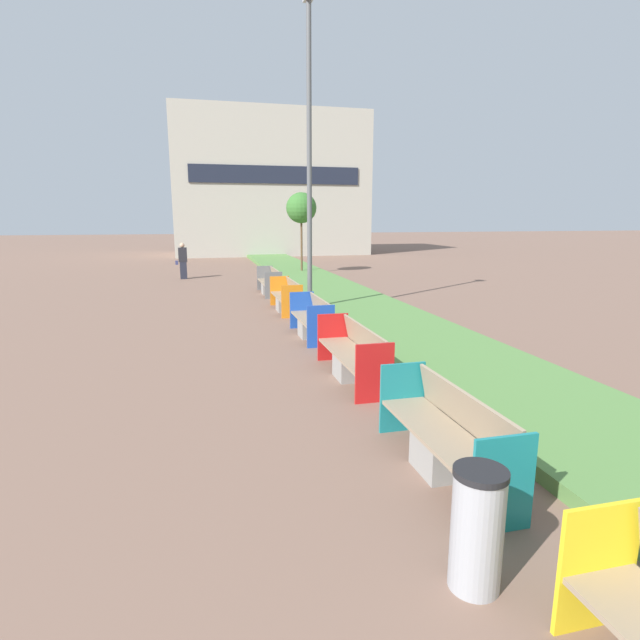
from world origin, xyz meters
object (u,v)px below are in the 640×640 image
bench_red_frame (353,358)px  bench_grey_frame (270,284)px  pedestrian_walking (183,261)px  litter_bin (477,529)px  bench_teal_frame (446,440)px  bench_orange_frame (287,299)px  sapling_tree_far (301,208)px  street_lamp_post (309,148)px  bench_blue_frame (312,322)px

bench_red_frame → bench_grey_frame: size_ratio=1.08×
pedestrian_walking → litter_bin: bearing=-82.9°
bench_teal_frame → bench_red_frame: same height
bench_red_frame → bench_grey_frame: bearing=90.0°
bench_teal_frame → bench_orange_frame: 10.08m
bench_grey_frame → sapling_tree_far: size_ratio=0.57×
bench_teal_frame → street_lamp_post: street_lamp_post is taller
street_lamp_post → pedestrian_walking: size_ratio=5.22×
bench_orange_frame → sapling_tree_far: (2.48, 9.66, 2.86)m
bench_red_frame → litter_bin: (-0.63, -5.11, 0.12)m
bench_grey_frame → litter_bin: 15.30m
bench_teal_frame → street_lamp_post: bearing=86.4°
bench_teal_frame → sapling_tree_far: bearing=82.8°
bench_teal_frame → street_lamp_post: (0.61, 9.60, 4.34)m
street_lamp_post → pedestrian_walking: (-3.84, 9.53, -3.87)m
bench_red_frame → bench_blue_frame: (-0.00, 3.22, -0.01)m
bench_teal_frame → litter_bin: litter_bin is taller
bench_teal_frame → bench_grey_frame: (-0.00, 13.61, -0.00)m
bench_red_frame → pedestrian_walking: size_ratio=1.49×
bench_orange_frame → litter_bin: (-0.63, -11.76, 0.12)m
bench_orange_frame → litter_bin: litter_bin is taller
bench_teal_frame → bench_orange_frame: size_ratio=1.04×
bench_teal_frame → bench_blue_frame: bearing=90.0°
sapling_tree_far → bench_red_frame: bearing=-98.6°
bench_orange_frame → bench_red_frame: bearing=-90.0°
bench_grey_frame → litter_bin: litter_bin is taller
bench_blue_frame → bench_grey_frame: 6.97m
bench_grey_frame → litter_bin: bearing=-92.4°
bench_orange_frame → street_lamp_post: size_ratio=0.26×
bench_orange_frame → bench_grey_frame: 3.53m
bench_orange_frame → bench_blue_frame: bearing=-90.0°
bench_red_frame → bench_blue_frame: bearing=90.1°
bench_teal_frame → bench_red_frame: 3.42m
bench_blue_frame → litter_bin: litter_bin is taller
bench_orange_frame → street_lamp_post: bearing=-38.3°
pedestrian_walking → bench_grey_frame: bearing=-59.7°
bench_orange_frame → sapling_tree_far: bearing=75.6°
bench_orange_frame → bench_grey_frame: bearing=90.0°
bench_grey_frame → bench_red_frame: bearing=-90.0°
bench_red_frame → bench_orange_frame: (-0.00, 6.66, -0.01)m
bench_orange_frame → street_lamp_post: 4.41m
litter_bin → street_lamp_post: size_ratio=0.11×
sapling_tree_far → litter_bin: bearing=-98.3°
bench_blue_frame → pedestrian_walking: size_ratio=1.25×
bench_orange_frame → street_lamp_post: street_lamp_post is taller
bench_grey_frame → bench_orange_frame: bearing=-90.0°
bench_teal_frame → pedestrian_walking: (-3.23, 19.12, 0.46)m
street_lamp_post → pedestrian_walking: 10.98m
litter_bin → bench_blue_frame: bearing=85.7°
bench_orange_frame → street_lamp_post: (0.61, -0.48, 4.34)m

